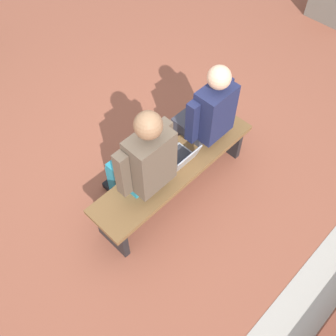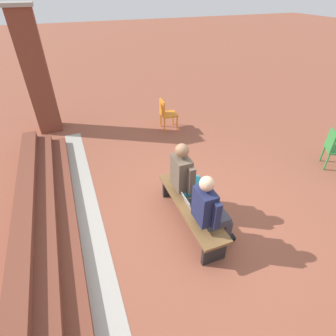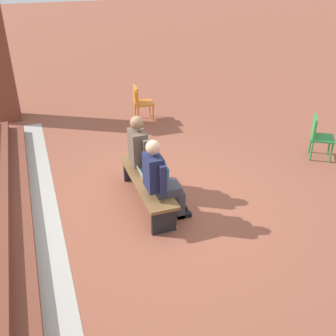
{
  "view_description": "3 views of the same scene",
  "coord_description": "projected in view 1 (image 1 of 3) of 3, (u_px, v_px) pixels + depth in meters",
  "views": [
    {
      "loc": [
        1.64,
        1.66,
        3.37
      ],
      "look_at": [
        0.25,
        0.3,
        0.74
      ],
      "focal_mm": 42.0,
      "sensor_mm": 36.0,
      "label": 1
    },
    {
      "loc": [
        -2.74,
        1.66,
        3.37
      ],
      "look_at": [
        0.57,
        0.35,
        0.85
      ],
      "focal_mm": 28.0,
      "sensor_mm": 36.0,
      "label": 2
    },
    {
      "loc": [
        -5.08,
        1.66,
        3.6
      ],
      "look_at": [
        -0.32,
        -0.06,
        0.79
      ],
      "focal_mm": 42.0,
      "sensor_mm": 36.0,
      "label": 3
    }
  ],
  "objects": [
    {
      "name": "concrete_strip",
      "position": [
        308.0,
        300.0,
        3.35
      ],
      "size": [
        8.16,
        0.4,
        0.01
      ],
      "primitive_type": "cube",
      "color": "#A8A399",
      "rests_on": "ground"
    },
    {
      "name": "bench",
      "position": [
        174.0,
        171.0,
        3.73
      ],
      "size": [
        1.8,
        0.44,
        0.45
      ],
      "color": "brown",
      "rests_on": "ground"
    },
    {
      "name": "person_student",
      "position": [
        205.0,
        115.0,
        3.67
      ],
      "size": [
        0.53,
        0.68,
        1.33
      ],
      "color": "#383842",
      "rests_on": "ground"
    },
    {
      "name": "ground_plane",
      "position": [
        165.0,
        180.0,
        4.1
      ],
      "size": [
        60.0,
        60.0,
        0.0
      ],
      "primitive_type": "plane",
      "color": "brown"
    },
    {
      "name": "person_adult",
      "position": [
        142.0,
        162.0,
        3.31
      ],
      "size": [
        0.57,
        0.72,
        1.39
      ],
      "color": "teal",
      "rests_on": "ground"
    },
    {
      "name": "laptop",
      "position": [
        180.0,
        159.0,
        3.63
      ],
      "size": [
        0.32,
        0.29,
        0.21
      ],
      "color": "#9EA0A5",
      "rests_on": "bench"
    }
  ]
}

